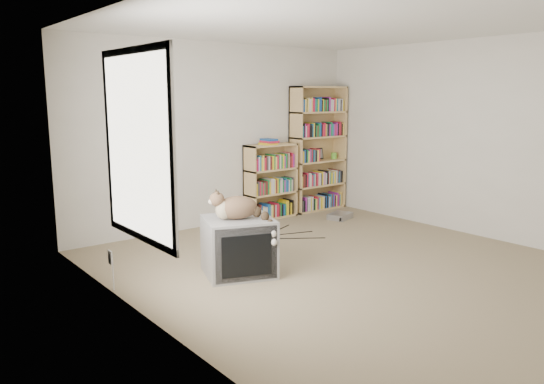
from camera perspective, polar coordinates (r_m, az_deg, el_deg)
floor at (r=5.72m, az=8.38°, el=-8.01°), size 4.50×5.00×0.01m
wall_back at (r=7.39m, az=-5.66°, el=6.11°), size 4.50×0.02×2.50m
wall_left at (r=4.12m, az=-13.20°, el=2.51°), size 0.02×5.00×2.50m
wall_right at (r=7.26m, az=20.99°, el=5.40°), size 0.02×5.00×2.50m
ceiling at (r=5.48m, az=9.10°, el=17.66°), size 4.50×5.00×0.02m
window at (r=4.29m, az=-14.28°, el=4.78°), size 0.02×1.22×1.52m
crt_tv at (r=5.40m, az=-3.63°, el=-5.84°), size 0.84×0.80×0.58m
cat at (r=5.25m, az=-3.25°, el=-2.05°), size 0.58×0.61×0.50m
bookcase_tall at (r=8.36m, az=4.89°, el=4.29°), size 0.96×0.30×1.93m
bookcase_short at (r=7.81m, az=-0.22°, el=0.86°), size 0.79×0.30×1.09m
book_stack at (r=7.65m, az=-0.34°, el=5.43°), size 0.20×0.27×0.09m
green_mug at (r=8.59m, az=6.62°, el=3.91°), size 0.09×0.09×0.10m
framed_print at (r=8.51m, az=5.13°, el=4.14°), size 0.13×0.05×0.18m
dvd_player at (r=7.87m, az=7.33°, el=-2.57°), size 0.43×0.36×0.08m
wall_outlet at (r=5.14m, az=-17.01°, el=-6.76°), size 0.01×0.08×0.13m
floor_cables at (r=6.96m, az=1.70°, el=-4.52°), size 1.20×0.70×0.01m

